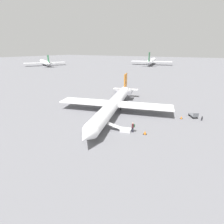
% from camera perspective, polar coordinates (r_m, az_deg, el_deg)
% --- Properties ---
extents(ground_plane, '(600.00, 600.00, 0.00)m').
position_cam_1_polar(ground_plane, '(37.96, 0.34, -0.43)').
color(ground_plane, slate).
extents(airplane_main, '(32.22, 25.12, 6.68)m').
position_cam_1_polar(airplane_main, '(38.21, 0.71, 2.86)').
color(airplane_main, white).
rests_on(airplane_main, ground).
extents(airplane_far_right, '(46.51, 35.61, 10.95)m').
position_cam_1_polar(airplane_far_right, '(164.04, 12.79, 15.95)').
color(airplane_far_right, silver).
rests_on(airplane_far_right, ground).
extents(airplane_taxiing_distant, '(31.03, 39.10, 8.97)m').
position_cam_1_polar(airplane_taxiing_distant, '(162.81, -21.07, 14.91)').
color(airplane_taxiing_distant, white).
rests_on(airplane_taxiing_distant, ground).
extents(boarding_stairs, '(2.09, 4.14, 1.67)m').
position_cam_1_polar(boarding_stairs, '(29.84, 3.65, -5.57)').
color(boarding_stairs, silver).
rests_on(boarding_stairs, ground).
extents(passenger, '(0.41, 0.56, 1.74)m').
position_cam_1_polar(passenger, '(29.33, 6.85, -4.79)').
color(passenger, '#23232D').
rests_on(passenger, ground).
extents(luggage_cart, '(2.44, 2.13, 1.22)m').
position_cam_1_polar(luggage_cart, '(39.29, 25.03, -0.95)').
color(luggage_cart, '#595B60').
rests_on(luggage_cart, ground).
extents(suitcase, '(0.38, 0.25, 0.88)m').
position_cam_1_polar(suitcase, '(38.37, 27.29, -1.99)').
color(suitcase, black).
rests_on(suitcase, ground).
extents(traffic_cone_near_stairs, '(0.57, 0.57, 0.62)m').
position_cam_1_polar(traffic_cone_near_stairs, '(29.25, 10.72, -6.63)').
color(traffic_cone_near_stairs, black).
rests_on(traffic_cone_near_stairs, ground).
extents(traffic_cone_near_cart, '(0.49, 0.49, 0.54)m').
position_cam_1_polar(traffic_cone_near_cart, '(37.64, 21.71, -1.69)').
color(traffic_cone_near_cart, black).
rests_on(traffic_cone_near_cart, ground).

